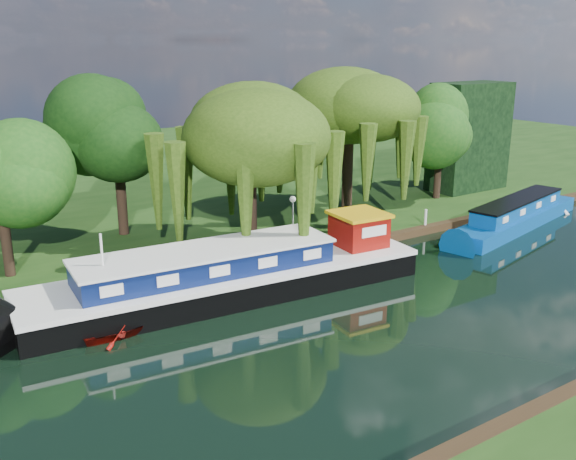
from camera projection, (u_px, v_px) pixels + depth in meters
ground at (417, 310)px, 28.29m from camera, size 120.00×120.00×0.00m
far_bank at (135, 175)px, 55.28m from camera, size 120.00×52.00×0.45m
dutch_barge at (231, 275)px, 29.73m from camera, size 19.18×5.87×3.98m
narrowboat at (516, 216)px, 40.71m from camera, size 13.77×5.31×1.99m
red_dinghy at (122, 332)px, 26.11m from camera, size 3.68×2.79×0.71m
white_cruiser at (554, 211)px, 44.54m from camera, size 2.82×2.51×1.35m
willow_left at (249, 137)px, 33.71m from camera, size 7.00×7.00×8.39m
willow_right at (349, 118)px, 41.05m from camera, size 6.95×6.95×8.46m
tree_far_mid at (117, 135)px, 36.23m from camera, size 5.16×5.16×8.44m
tree_far_right at (441, 131)px, 45.12m from camera, size 4.28×4.28×7.00m
conifer_hedge at (469, 137)px, 48.32m from camera, size 6.00×3.00×8.00m
lamppost at (293, 206)px, 36.22m from camera, size 0.36×0.36×2.56m
mooring_posts at (299, 243)px, 34.43m from camera, size 19.16×0.16×1.00m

